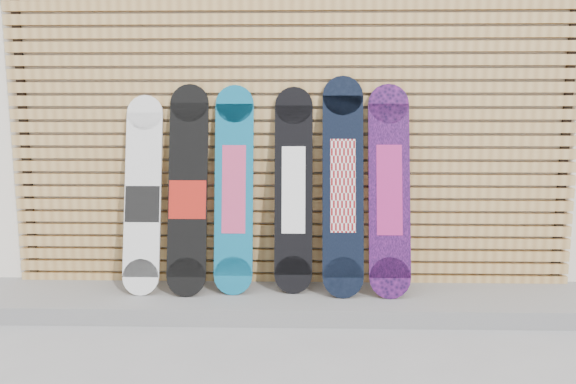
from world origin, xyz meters
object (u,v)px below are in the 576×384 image
(snowboard_3, at_px, (294,190))
(snowboard_4, at_px, (343,186))
(snowboard_0, at_px, (143,196))
(snowboard_1, at_px, (188,191))
(snowboard_5, at_px, (389,190))
(snowboard_2, at_px, (234,189))

(snowboard_3, relative_size, snowboard_4, 0.95)
(snowboard_0, bearing_deg, snowboard_3, 1.90)
(snowboard_1, height_order, snowboard_5, same)
(snowboard_1, relative_size, snowboard_2, 1.01)
(snowboard_2, relative_size, snowboard_4, 0.96)
(snowboard_1, height_order, snowboard_3, snowboard_1)
(snowboard_2, height_order, snowboard_5, snowboard_5)
(snowboard_3, relative_size, snowboard_5, 0.99)
(snowboard_0, xyz_separation_m, snowboard_4, (1.44, -0.01, 0.08))
(snowboard_0, xyz_separation_m, snowboard_5, (1.77, -0.01, 0.05))
(snowboard_4, height_order, snowboard_5, snowboard_4)
(snowboard_1, bearing_deg, snowboard_5, -0.01)
(snowboard_0, bearing_deg, snowboard_4, -0.35)
(snowboard_1, bearing_deg, snowboard_0, 178.21)
(snowboard_4, xyz_separation_m, snowboard_5, (0.33, -0.00, -0.03))
(snowboard_2, bearing_deg, snowboard_0, -178.52)
(snowboard_1, relative_size, snowboard_5, 1.00)
(snowboard_1, bearing_deg, snowboard_2, 4.76)
(snowboard_3, height_order, snowboard_4, snowboard_4)
(snowboard_2, bearing_deg, snowboard_1, -175.24)
(snowboard_1, distance_m, snowboard_2, 0.33)
(snowboard_1, relative_size, snowboard_3, 1.01)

